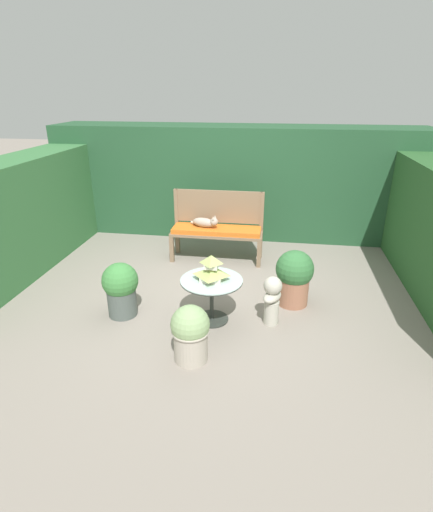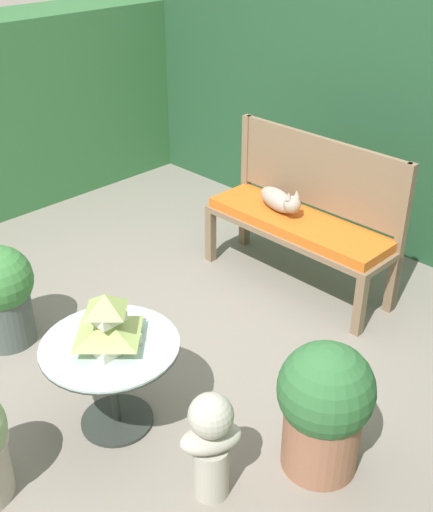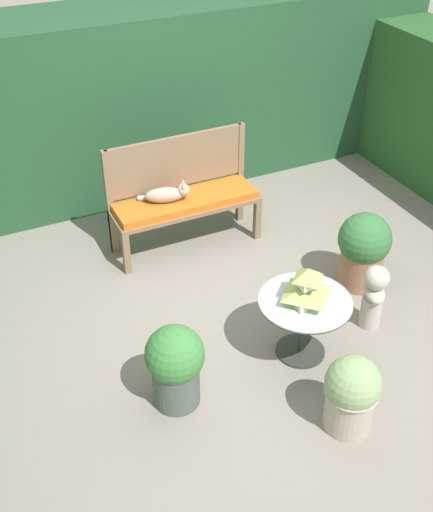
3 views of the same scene
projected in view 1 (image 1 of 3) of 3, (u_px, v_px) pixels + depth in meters
The scene contains 12 objects.
ground at pixel (215, 289), 5.29m from camera, with size 30.00×30.00×0.00m, color gray.
foliage_hedge_back at pixel (236, 180), 7.11m from camera, with size 6.40×1.01×1.88m, color #234C2D.
foliage_hedge_left at pixel (14, 219), 5.51m from camera, with size 0.70×3.50×1.58m, color #38703D.
garden_bench at pixel (217, 233), 6.04m from camera, with size 1.38×0.43×0.52m.
bench_backrest at pixel (219, 210), 6.11m from camera, with size 1.38×0.06×1.04m.
cat at pixel (205, 222), 6.01m from camera, with size 0.45×0.26×0.20m.
patio_table at pixel (212, 288), 4.44m from camera, with size 0.70×0.70×0.51m.
pagoda_birdhouse at pixel (211, 269), 4.35m from camera, with size 0.31×0.31×0.29m.
garden_bust at pixel (272, 298), 4.41m from camera, with size 0.27×0.33×0.58m.
potted_plant_table_far at pixel (190, 333), 3.82m from camera, with size 0.38×0.38×0.59m.
potted_plant_table_near at pixel (121, 288), 4.58m from camera, with size 0.41×0.41×0.65m.
potted_plant_patio_mid at pixel (294, 276), 4.81m from camera, with size 0.46×0.46×0.70m.
Camera 1 is at (0.73, -4.64, 2.47)m, focal length 28.00 mm.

